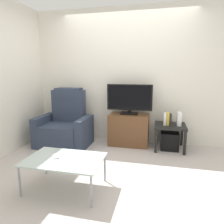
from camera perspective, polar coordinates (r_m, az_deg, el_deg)
ground_plane at (r=3.28m, az=0.77°, el=-13.88°), size 6.40×6.40×0.00m
wall_back at (r=4.09m, az=4.22°, el=9.84°), size 6.40×0.06×2.60m
wall_side at (r=3.84m, az=-28.11°, el=8.54°), size 0.06×4.48×2.60m
tv_stand at (r=3.95m, az=4.72°, el=-4.89°), size 0.75×0.42×0.60m
television at (r=3.85m, az=4.89°, el=3.73°), size 0.85×0.20×0.56m
recliner_armchair at (r=4.05m, az=-12.96°, el=-3.71°), size 0.98×0.78×1.08m
side_table at (r=3.84m, az=15.92°, el=-4.49°), size 0.54×0.54×0.45m
subwoofer_box at (r=3.90m, az=15.74°, el=-7.66°), size 0.32×0.32×0.32m
book_leftmost at (r=3.77m, az=14.56°, el=-1.87°), size 0.05×0.13×0.22m
book_middle at (r=3.77m, az=15.33°, el=-1.81°), size 0.04×0.13×0.23m
book_rightmost at (r=3.78m, az=15.98°, el=-2.03°), size 0.04×0.13×0.20m
game_console at (r=3.82m, az=18.23°, el=-1.80°), size 0.07×0.20×0.23m
coffee_table at (r=2.54m, az=-13.12°, el=-13.04°), size 0.90×0.60×0.38m
cell_phone at (r=2.60m, az=-15.46°, el=-11.82°), size 0.14×0.16×0.01m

